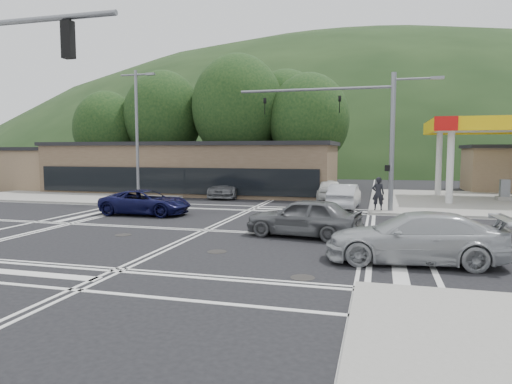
% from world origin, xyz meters
% --- Properties ---
extents(ground, '(120.00, 120.00, 0.00)m').
position_xyz_m(ground, '(0.00, 0.00, 0.00)').
color(ground, black).
rests_on(ground, ground).
extents(sidewalk_ne, '(16.00, 16.00, 0.15)m').
position_xyz_m(sidewalk_ne, '(15.00, 15.00, 0.07)').
color(sidewalk_ne, gray).
rests_on(sidewalk_ne, ground).
extents(sidewalk_nw, '(16.00, 16.00, 0.15)m').
position_xyz_m(sidewalk_nw, '(-15.00, 15.00, 0.07)').
color(sidewalk_nw, gray).
rests_on(sidewalk_nw, ground).
extents(commercial_row, '(24.00, 8.00, 4.00)m').
position_xyz_m(commercial_row, '(-8.00, 17.00, 2.00)').
color(commercial_row, brown).
rests_on(commercial_row, ground).
extents(commercial_nw, '(8.00, 7.00, 3.60)m').
position_xyz_m(commercial_nw, '(-24.00, 17.00, 1.80)').
color(commercial_nw, '#846B4F').
rests_on(commercial_nw, ground).
extents(hill_north, '(252.00, 126.00, 140.00)m').
position_xyz_m(hill_north, '(0.00, 90.00, 0.00)').
color(hill_north, '#1B3116').
rests_on(hill_north, ground).
extents(tree_n_a, '(8.00, 8.00, 11.75)m').
position_xyz_m(tree_n_a, '(-14.00, 24.00, 7.14)').
color(tree_n_a, '#382619').
rests_on(tree_n_a, ground).
extents(tree_n_b, '(9.00, 9.00, 12.98)m').
position_xyz_m(tree_n_b, '(-6.00, 24.00, 7.79)').
color(tree_n_b, '#382619').
rests_on(tree_n_b, ground).
extents(tree_n_c, '(7.60, 7.60, 10.87)m').
position_xyz_m(tree_n_c, '(1.00, 24.00, 6.49)').
color(tree_n_c, '#382619').
rests_on(tree_n_c, ground).
extents(tree_n_d, '(6.80, 6.80, 9.76)m').
position_xyz_m(tree_n_d, '(-20.00, 23.00, 5.84)').
color(tree_n_d, '#382619').
rests_on(tree_n_d, ground).
extents(tree_n_e, '(8.40, 8.40, 11.98)m').
position_xyz_m(tree_n_e, '(-2.00, 28.00, 7.14)').
color(tree_n_e, '#382619').
rests_on(tree_n_e, ground).
extents(streetlight_nw, '(2.50, 0.25, 9.00)m').
position_xyz_m(streetlight_nw, '(-8.44, 9.00, 5.05)').
color(streetlight_nw, slate).
rests_on(streetlight_nw, ground).
extents(signal_mast_ne, '(11.65, 0.30, 8.00)m').
position_xyz_m(signal_mast_ne, '(6.95, 8.20, 5.07)').
color(signal_mast_ne, slate).
rests_on(signal_mast_ne, ground).
extents(car_blue_west, '(5.08, 2.39, 1.41)m').
position_xyz_m(car_blue_west, '(-5.12, 3.89, 0.70)').
color(car_blue_west, '#0C0D36').
rests_on(car_blue_west, ground).
extents(car_grey_center, '(5.06, 2.67, 1.64)m').
position_xyz_m(car_grey_center, '(4.52, -0.30, 0.82)').
color(car_grey_center, '#58595C').
rests_on(car_grey_center, ground).
extents(car_silver_east, '(5.75, 2.63, 1.63)m').
position_xyz_m(car_silver_east, '(8.67, -3.80, 0.82)').
color(car_silver_east, '#ABAEB2').
rests_on(car_silver_east, ground).
extents(car_queue_a, '(1.84, 4.74, 1.54)m').
position_xyz_m(car_queue_a, '(5.47, 9.66, 0.77)').
color(car_queue_a, '#AFB2B7').
rests_on(car_queue_a, ground).
extents(car_queue_b, '(2.62, 4.89, 1.58)m').
position_xyz_m(car_queue_b, '(4.02, 14.00, 0.79)').
color(car_queue_b, silver).
rests_on(car_queue_b, ground).
extents(car_northbound, '(2.19, 5.35, 1.55)m').
position_xyz_m(car_northbound, '(-3.66, 14.37, 0.78)').
color(car_northbound, slate).
rests_on(car_northbound, ground).
extents(pedestrian, '(0.74, 0.51, 1.93)m').
position_xyz_m(pedestrian, '(7.50, 8.17, 1.11)').
color(pedestrian, black).
rests_on(pedestrian, sidewalk_ne).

